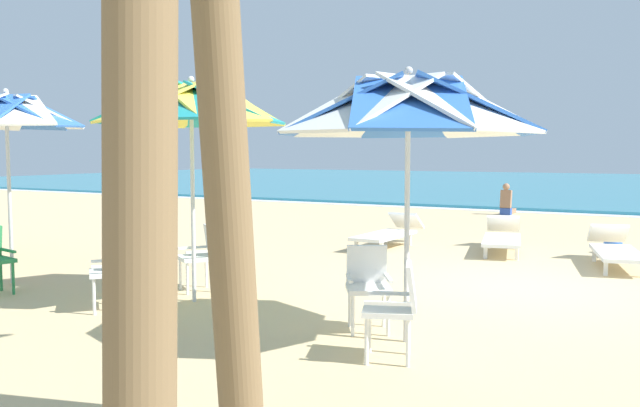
{
  "coord_description": "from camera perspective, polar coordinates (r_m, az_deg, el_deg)",
  "views": [
    {
      "loc": [
        1.85,
        -9.02,
        1.83
      ],
      "look_at": [
        -3.2,
        0.19,
        1.0
      ],
      "focal_mm": 36.76,
      "sensor_mm": 36.0,
      "label": 1
    }
  ],
  "objects": [
    {
      "name": "plastic_chair_1",
      "position": [
        5.84,
        6.65,
        -8.72
      ],
      "size": [
        0.59,
        0.57,
        0.87
      ],
      "color": "white",
      "rests_on": "ground"
    },
    {
      "name": "plastic_chair_0",
      "position": [
        6.78,
        4.2,
        -6.84
      ],
      "size": [
        0.61,
        0.62,
        0.87
      ],
      "color": "white",
      "rests_on": "ground"
    },
    {
      "name": "surf_foam",
      "position": [
        20.61,
        23.46,
        -0.94
      ],
      "size": [
        80.0,
        0.7,
        0.01
      ],
      "primitive_type": "cube",
      "color": "white",
      "rests_on": "ground"
    },
    {
      "name": "beach_ball",
      "position": [
        12.97,
        24.15,
        -3.27
      ],
      "size": [
        0.33,
        0.33,
        0.33
      ],
      "primitive_type": "sphere",
      "color": "blue",
      "rests_on": "ground"
    },
    {
      "name": "sun_lounger_2",
      "position": [
        12.66,
        5.99,
        -2.53
      ],
      "size": [
        0.71,
        2.17,
        0.62
      ],
      "color": "white",
      "rests_on": "ground"
    },
    {
      "name": "beach_umbrella_0",
      "position": [
        6.27,
        7.69,
        8.22
      ],
      "size": [
        2.53,
        2.53,
        2.63
      ],
      "color": "silver",
      "rests_on": "ground"
    },
    {
      "name": "sea",
      "position": [
        38.83,
        25.97,
        1.43
      ],
      "size": [
        80.0,
        36.0,
        0.1
      ],
      "primitive_type": "cube",
      "color": "teal",
      "rests_on": "ground"
    },
    {
      "name": "sun_lounger_1",
      "position": [
        12.42,
        15.58,
        -2.81
      ],
      "size": [
        1.06,
        2.23,
        0.62
      ],
      "color": "white",
      "rests_on": "ground"
    },
    {
      "name": "palm_tree_0",
      "position": [
        4.18,
        -8.31,
        17.05
      ],
      "size": [
        2.89,
        3.09,
        4.29
      ],
      "color": "brown",
      "rests_on": "ground"
    },
    {
      "name": "beach_umbrella_2",
      "position": [
        9.99,
        -25.64,
        7.04
      ],
      "size": [
        2.03,
        2.03,
        2.69
      ],
      "color": "silver",
      "rests_on": "ground"
    },
    {
      "name": "plastic_chair_2",
      "position": [
        7.96,
        -17.37,
        -5.33
      ],
      "size": [
        0.63,
        0.63,
        0.87
      ],
      "color": "white",
      "rests_on": "ground"
    },
    {
      "name": "beachgoer_seated",
      "position": [
        19.96,
        15.97,
        -0.08
      ],
      "size": [
        0.3,
        0.93,
        0.92
      ],
      "color": "#2D4CA5",
      "rests_on": "ground"
    },
    {
      "name": "ground_plane",
      "position": [
        9.39,
        16.93,
        -6.92
      ],
      "size": [
        80.0,
        80.0,
        0.0
      ],
      "primitive_type": "plane",
      "color": "#D3B784"
    },
    {
      "name": "sun_lounger_0",
      "position": [
        11.46,
        24.34,
        -3.65
      ],
      "size": [
        1.09,
        2.23,
        0.62
      ],
      "color": "white",
      "rests_on": "ground"
    },
    {
      "name": "beach_umbrella_1",
      "position": [
        8.07,
        -11.14,
        8.29
      ],
      "size": [
        2.33,
        2.33,
        2.73
      ],
      "color": "silver",
      "rests_on": "ground"
    },
    {
      "name": "plastic_chair_3",
      "position": [
        8.79,
        -10.26,
        -4.28
      ],
      "size": [
        0.62,
        0.63,
        0.87
      ],
      "color": "white",
      "rests_on": "ground"
    }
  ]
}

